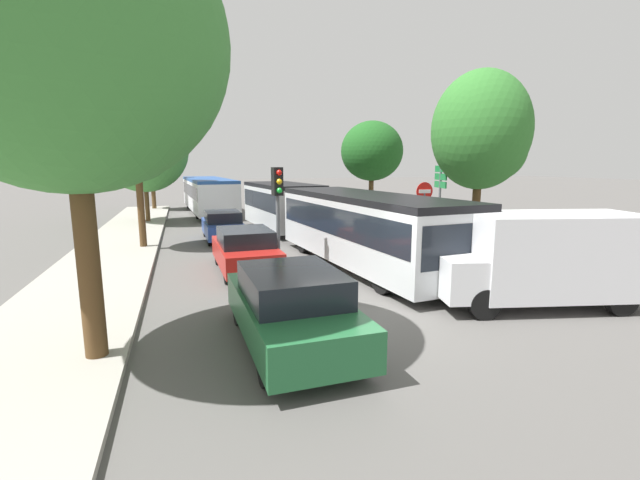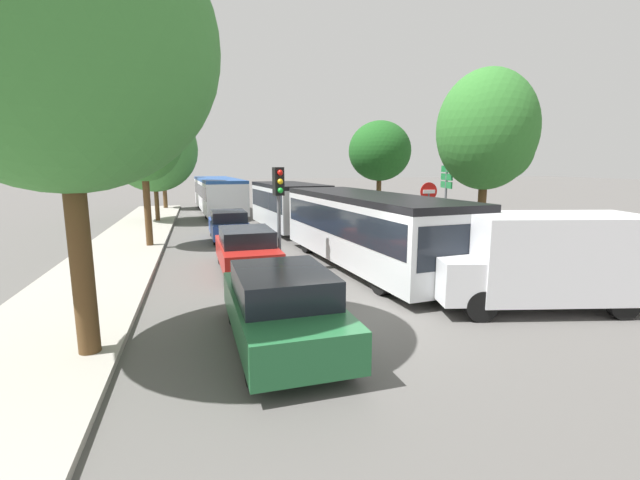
{
  "view_description": "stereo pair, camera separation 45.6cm",
  "coord_description": "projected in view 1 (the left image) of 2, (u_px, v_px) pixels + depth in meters",
  "views": [
    {
      "loc": [
        -3.75,
        -8.36,
        3.47
      ],
      "look_at": [
        0.2,
        3.92,
        1.2
      ],
      "focal_mm": 24.0,
      "sensor_mm": 36.0,
      "label": 1
    },
    {
      "loc": [
        -3.31,
        -8.49,
        3.47
      ],
      "look_at": [
        0.2,
        3.92,
        1.2
      ],
      "focal_mm": 24.0,
      "sensor_mm": 36.0,
      "label": 2
    }
  ],
  "objects": [
    {
      "name": "city_bus_rear",
      "position": [
        208.0,
        193.0,
        31.19
      ],
      "size": [
        3.32,
        11.79,
        2.51
      ],
      "rotation": [
        0.0,
        0.0,
        1.63
      ],
      "color": "silver",
      "rests_on": "ground"
    },
    {
      "name": "articulated_bus",
      "position": [
        322.0,
        214.0,
        17.91
      ],
      "size": [
        4.11,
        17.05,
        2.51
      ],
      "rotation": [
        0.0,
        0.0,
        -1.48
      ],
      "color": "silver",
      "rests_on": "ground"
    },
    {
      "name": "tree_right_near",
      "position": [
        483.0,
        134.0,
        16.63
      ],
      "size": [
        3.78,
        3.78,
        7.09
      ],
      "color": "#51381E",
      "rests_on": "ground"
    },
    {
      "name": "tree_left_mid",
      "position": [
        136.0,
        134.0,
        16.9
      ],
      "size": [
        3.25,
        3.25,
        6.74
      ],
      "color": "#51381E",
      "rests_on": "ground"
    },
    {
      "name": "tree_right_mid",
      "position": [
        372.0,
        151.0,
        24.85
      ],
      "size": [
        3.59,
        3.59,
        5.98
      ],
      "color": "#51381E",
      "rests_on": "ground"
    },
    {
      "name": "tree_left_near",
      "position": [
        67.0,
        42.0,
        6.69
      ],
      "size": [
        5.04,
        5.04,
        7.79
      ],
      "color": "#51381E",
      "rests_on": "ground"
    },
    {
      "name": "kerb_strip_left",
      "position": [
        121.0,
        243.0,
        18.85
      ],
      "size": [
        3.2,
        33.95,
        0.14
      ],
      "primitive_type": "cube",
      "color": "#9E998E",
      "rests_on": "ground"
    },
    {
      "name": "tree_left_distant",
      "position": [
        151.0,
        155.0,
        32.5
      ],
      "size": [
        3.31,
        3.31,
        6.22
      ],
      "color": "#51381E",
      "rests_on": "ground"
    },
    {
      "name": "direction_sign_post",
      "position": [
        440.0,
        186.0,
        18.67
      ],
      "size": [
        0.4,
        1.37,
        3.6
      ],
      "rotation": [
        0.0,
        0.0,
        2.9
      ],
      "color": "#56595E",
      "rests_on": "ground"
    },
    {
      "name": "queued_car_red",
      "position": [
        245.0,
        250.0,
        13.98
      ],
      "size": [
        1.84,
        4.15,
        1.43
      ],
      "rotation": [
        0.0,
        0.0,
        1.59
      ],
      "color": "#B21E19",
      "rests_on": "ground"
    },
    {
      "name": "traffic_light",
      "position": [
        278.0,
        196.0,
        13.68
      ],
      "size": [
        0.37,
        0.39,
        3.4
      ],
      "rotation": [
        0.0,
        0.0,
        -1.33
      ],
      "color": "#56595E",
      "rests_on": "ground"
    },
    {
      "name": "no_entry_sign",
      "position": [
        424.0,
        207.0,
        16.51
      ],
      "size": [
        0.7,
        0.08,
        2.82
      ],
      "rotation": [
        0.0,
        0.0,
        -1.57
      ],
      "color": "#56595E",
      "rests_on": "ground"
    },
    {
      "name": "queued_car_blue",
      "position": [
        223.0,
        225.0,
        19.9
      ],
      "size": [
        1.75,
        3.95,
        1.36
      ],
      "rotation": [
        0.0,
        0.0,
        1.59
      ],
      "color": "#284799",
      "rests_on": "ground"
    },
    {
      "name": "white_van",
      "position": [
        544.0,
        257.0,
        10.51
      ],
      "size": [
        5.32,
        3.06,
        2.31
      ],
      "rotation": [
        0.0,
        0.0,
        2.91
      ],
      "color": "silver",
      "rests_on": "ground"
    },
    {
      "name": "tree_left_far",
      "position": [
        143.0,
        149.0,
        24.91
      ],
      "size": [
        5.1,
        5.1,
        6.92
      ],
      "color": "#51381E",
      "rests_on": "ground"
    },
    {
      "name": "queued_car_green",
      "position": [
        291.0,
        307.0,
        8.23
      ],
      "size": [
        1.96,
        4.42,
        1.52
      ],
      "rotation": [
        0.0,
        0.0,
        1.59
      ],
      "color": "#236638",
      "rests_on": "ground"
    },
    {
      "name": "ground_plane",
      "position": [
        365.0,
        322.0,
        9.57
      ],
      "size": [
        200.0,
        200.0,
        0.0
      ],
      "primitive_type": "plane",
      "color": "#565451"
    }
  ]
}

